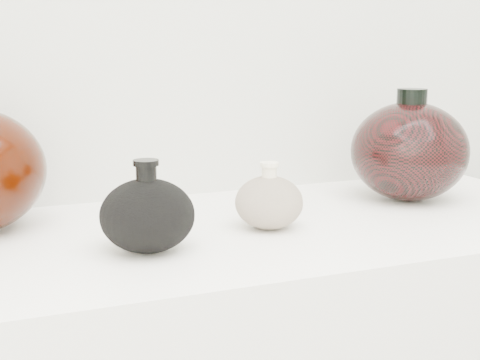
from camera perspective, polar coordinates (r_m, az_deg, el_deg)
name	(u,v)px	position (r m, az deg, el deg)	size (l,w,h in m)	color
black_gourd_vase	(147,215)	(0.92, -7.91, -2.95)	(0.17, 0.17, 0.13)	black
cream_gourd_vase	(269,202)	(1.03, 2.49, -1.87)	(0.12, 0.12, 0.10)	beige
right_round_pot	(409,151)	(1.25, 14.24, 2.43)	(0.25, 0.25, 0.20)	black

